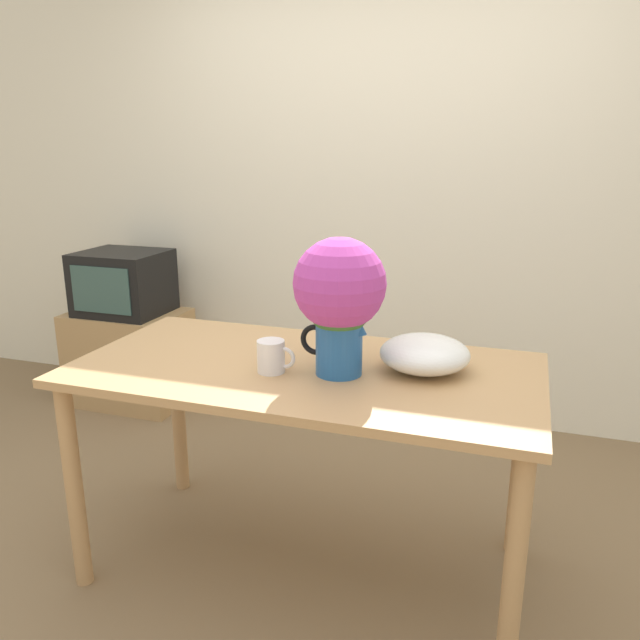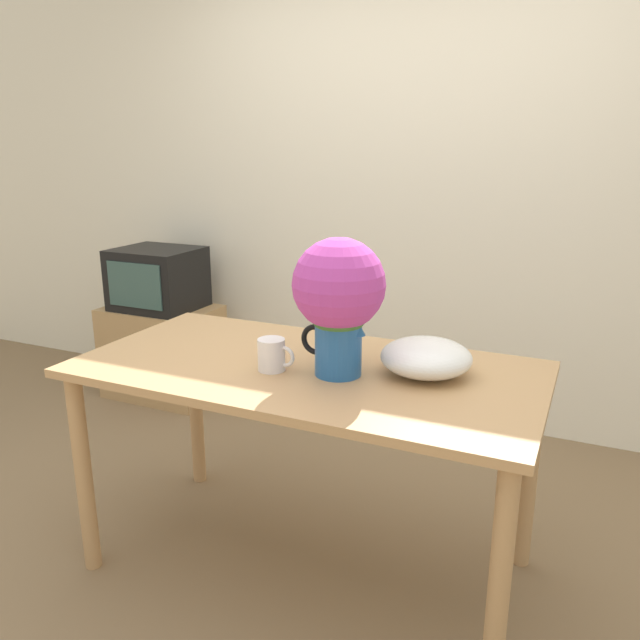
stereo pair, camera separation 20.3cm
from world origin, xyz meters
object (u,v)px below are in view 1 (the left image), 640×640
(flower_vase, at_px, (339,295))
(white_bowl, at_px, (425,354))
(tv_set, at_px, (123,282))
(coffee_mug, at_px, (272,356))

(flower_vase, xyz_separation_m, white_bowl, (0.26, 0.12, -0.21))
(tv_set, bearing_deg, coffee_mug, -39.94)
(flower_vase, bearing_deg, tv_set, 145.17)
(flower_vase, height_order, coffee_mug, flower_vase)
(white_bowl, bearing_deg, flower_vase, -155.88)
(flower_vase, xyz_separation_m, tv_set, (-1.67, 1.16, -0.32))
(flower_vase, relative_size, coffee_mug, 3.44)
(coffee_mug, xyz_separation_m, tv_set, (-1.46, 1.22, -0.11))
(coffee_mug, relative_size, tv_set, 0.27)
(white_bowl, xyz_separation_m, tv_set, (-1.94, 1.05, -0.11))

